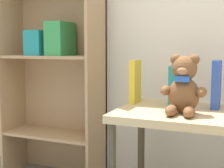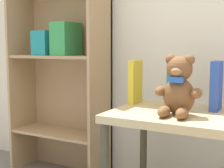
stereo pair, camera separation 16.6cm
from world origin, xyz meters
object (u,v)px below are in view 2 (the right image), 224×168
(book_standing_teal, at_px, (174,86))
(book_standing_blue, at_px, (216,86))
(bookshelf_side, at_px, (61,40))
(display_table, at_px, (187,128))
(book_standing_yellow, at_px, (135,82))
(teddy_bear, at_px, (178,88))

(book_standing_teal, bearing_deg, book_standing_blue, 0.61)
(bookshelf_side, height_order, display_table, bookshelf_side)
(book_standing_yellow, bearing_deg, book_standing_teal, 1.30)
(bookshelf_side, height_order, teddy_bear, bookshelf_side)
(bookshelf_side, relative_size, display_table, 2.32)
(book_standing_teal, height_order, book_standing_blue, book_standing_blue)
(teddy_bear, relative_size, book_standing_teal, 1.31)
(teddy_bear, relative_size, book_standing_yellow, 1.16)
(display_table, relative_size, book_standing_teal, 3.34)
(bookshelf_side, bearing_deg, display_table, -15.80)
(book_standing_yellow, height_order, book_standing_blue, book_standing_blue)
(bookshelf_side, distance_m, book_standing_blue, 1.05)
(book_standing_blue, bearing_deg, book_standing_yellow, -179.20)
(book_standing_yellow, xyz_separation_m, book_standing_blue, (0.41, 0.01, 0.00))
(display_table, distance_m, book_standing_blue, 0.24)
(book_standing_yellow, bearing_deg, bookshelf_side, 164.73)
(teddy_bear, relative_size, book_standing_blue, 1.14)
(book_standing_yellow, relative_size, book_standing_teal, 1.12)
(book_standing_yellow, bearing_deg, book_standing_blue, -0.31)
(teddy_bear, height_order, book_standing_yellow, teddy_bear)
(bookshelf_side, relative_size, book_standing_blue, 6.76)
(book_standing_teal, bearing_deg, display_table, -46.63)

